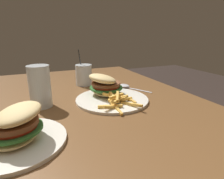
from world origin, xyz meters
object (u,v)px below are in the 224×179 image
at_px(beer_glass, 40,88).
at_px(spoon, 125,86).
at_px(meal_plate_near, 108,91).
at_px(meal_plate_far, 16,130).
at_px(juice_glass, 84,76).

height_order(beer_glass, spoon, beer_glass).
distance_m(meal_plate_near, beer_glass, 0.26).
bearing_deg(spoon, meal_plate_far, 95.68).
xyz_separation_m(meal_plate_near, juice_glass, (0.25, 0.04, 0.01)).
bearing_deg(meal_plate_near, beer_glass, 86.17).
bearing_deg(beer_glass, meal_plate_far, 162.86).
height_order(spoon, meal_plate_far, meal_plate_far).
height_order(beer_glass, meal_plate_far, beer_glass).
distance_m(meal_plate_near, spoon, 0.18).
relative_size(spoon, meal_plate_far, 0.69).
height_order(meal_plate_near, beer_glass, beer_glass).
xyz_separation_m(meal_plate_near, meal_plate_far, (-0.22, 0.33, 0.00)).
distance_m(beer_glass, spoon, 0.41).
xyz_separation_m(beer_glass, meal_plate_far, (-0.23, 0.07, -0.03)).
height_order(juice_glass, spoon, juice_glass).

